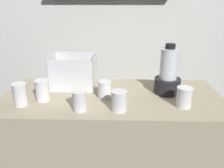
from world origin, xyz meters
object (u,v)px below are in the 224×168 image
(carrot_display_bin, at_px, (73,77))
(juice_cup_pomegranate_far_right, at_px, (119,102))
(juice_cup_pomegranate_middle, at_px, (80,102))
(juice_cup_pomegranate_far_left, at_px, (20,96))
(juice_cup_pomegranate_rightmost, at_px, (184,99))
(juice_cup_pomegranate_right, at_px, (105,90))
(blender_pitcher, at_px, (168,75))
(juice_cup_mango_left, at_px, (43,91))

(carrot_display_bin, relative_size, juice_cup_pomegranate_far_right, 2.59)
(juice_cup_pomegranate_middle, bearing_deg, juice_cup_pomegranate_far_left, 170.66)
(juice_cup_pomegranate_far_right, xyz_separation_m, juice_cup_pomegranate_rightmost, (0.37, 0.06, 0.00))
(juice_cup_pomegranate_rightmost, bearing_deg, juice_cup_pomegranate_far_left, -179.82)
(juice_cup_pomegranate_middle, distance_m, juice_cup_pomegranate_rightmost, 0.59)
(juice_cup_pomegranate_right, bearing_deg, blender_pitcher, 12.85)
(juice_cup_pomegranate_far_left, bearing_deg, juice_cup_pomegranate_right, 14.01)
(juice_cup_mango_left, height_order, juice_cup_pomegranate_rightmost, juice_cup_mango_left)
(carrot_display_bin, xyz_separation_m, juice_cup_pomegranate_middle, (0.10, -0.37, -0.02))
(blender_pitcher, relative_size, juice_cup_pomegranate_rightmost, 2.75)
(carrot_display_bin, xyz_separation_m, juice_cup_pomegranate_far_left, (-0.25, -0.31, -0.01))
(carrot_display_bin, relative_size, blender_pitcher, 0.92)
(carrot_display_bin, xyz_separation_m, juice_cup_pomegranate_far_right, (0.32, -0.37, -0.02))
(blender_pitcher, height_order, juice_cup_pomegranate_far_right, blender_pitcher)
(juice_cup_pomegranate_right, height_order, juice_cup_pomegranate_rightmost, juice_cup_pomegranate_rightmost)
(juice_cup_pomegranate_far_left, bearing_deg, juice_cup_pomegranate_middle, -9.34)
(carrot_display_bin, xyz_separation_m, juice_cup_mango_left, (-0.14, -0.24, -0.01))
(carrot_display_bin, distance_m, juice_cup_pomegranate_far_right, 0.49)
(juice_cup_pomegranate_right, bearing_deg, juice_cup_pomegranate_rightmost, -14.34)
(blender_pitcher, relative_size, juice_cup_mango_left, 2.51)
(juice_cup_pomegranate_far_left, xyz_separation_m, juice_cup_pomegranate_middle, (0.36, -0.06, -0.01))
(juice_cup_pomegranate_far_left, distance_m, juice_cup_mango_left, 0.13)
(juice_cup_pomegranate_far_right, height_order, juice_cup_pomegranate_rightmost, juice_cup_pomegranate_rightmost)
(juice_cup_pomegranate_far_left, xyz_separation_m, juice_cup_pomegranate_rightmost, (0.94, 0.00, -0.01))
(juice_cup_mango_left, xyz_separation_m, juice_cup_pomegranate_right, (0.37, 0.05, -0.01))
(juice_cup_pomegranate_middle, bearing_deg, carrot_display_bin, 105.52)
(carrot_display_bin, xyz_separation_m, juice_cup_pomegranate_rightmost, (0.69, -0.31, -0.02))
(carrot_display_bin, height_order, juice_cup_pomegranate_far_left, carrot_display_bin)
(carrot_display_bin, height_order, juice_cup_pomegranate_rightmost, carrot_display_bin)
(juice_cup_mango_left, distance_m, juice_cup_pomegranate_right, 0.38)
(carrot_display_bin, relative_size, juice_cup_mango_left, 2.32)
(juice_cup_mango_left, height_order, juice_cup_pomegranate_right, juice_cup_mango_left)
(carrot_display_bin, bearing_deg, juice_cup_pomegranate_far_left, -128.89)
(juice_cup_pomegranate_middle, distance_m, juice_cup_pomegranate_far_right, 0.22)
(juice_cup_pomegranate_far_right, bearing_deg, juice_cup_pomegranate_right, 116.92)
(carrot_display_bin, bearing_deg, juice_cup_pomegranate_far_right, -48.89)
(blender_pitcher, xyz_separation_m, juice_cup_pomegranate_right, (-0.40, -0.09, -0.07))
(carrot_display_bin, relative_size, juice_cup_pomegranate_right, 2.75)
(carrot_display_bin, relative_size, juice_cup_pomegranate_middle, 2.61)
(juice_cup_pomegranate_middle, relative_size, juice_cup_pomegranate_rightmost, 0.97)
(juice_cup_mango_left, relative_size, juice_cup_pomegranate_middle, 1.13)
(juice_cup_pomegranate_right, bearing_deg, carrot_display_bin, 140.37)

